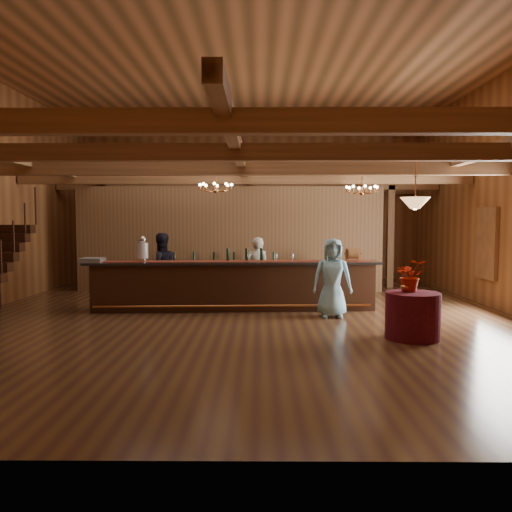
{
  "coord_description": "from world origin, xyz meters",
  "views": [
    {
      "loc": [
        0.4,
        -11.2,
        2.08
      ],
      "look_at": [
        0.31,
        0.72,
        1.25
      ],
      "focal_mm": 35.0,
      "sensor_mm": 36.0,
      "label": 1
    }
  ],
  "objects_px": {
    "chandelier_right": "(362,189)",
    "staff_second": "(161,269)",
    "bartender": "(257,271)",
    "beverage_dispenser": "(143,249)",
    "pendant_lamp": "(415,203)",
    "round_table": "(413,316)",
    "tasting_bar": "(234,285)",
    "floor_plant": "(326,276)",
    "guest": "(332,278)",
    "backbar_shelf": "(224,278)",
    "raffle_drum": "(353,254)",
    "chandelier_left": "(216,187)"
  },
  "relations": [
    {
      "from": "chandelier_right",
      "to": "staff_second",
      "type": "distance_m",
      "value": 5.45
    },
    {
      "from": "beverage_dispenser",
      "to": "chandelier_left",
      "type": "distance_m",
      "value": 2.3
    },
    {
      "from": "beverage_dispenser",
      "to": "chandelier_right",
      "type": "bearing_deg",
      "value": 11.33
    },
    {
      "from": "bartender",
      "to": "chandelier_right",
      "type": "bearing_deg",
      "value": 178.95
    },
    {
      "from": "chandelier_left",
      "to": "guest",
      "type": "distance_m",
      "value": 3.63
    },
    {
      "from": "chandelier_left",
      "to": "floor_plant",
      "type": "relative_size",
      "value": 0.69
    },
    {
      "from": "chandelier_right",
      "to": "pendant_lamp",
      "type": "bearing_deg",
      "value": -87.92
    },
    {
      "from": "chandelier_right",
      "to": "round_table",
      "type": "bearing_deg",
      "value": -87.92
    },
    {
      "from": "backbar_shelf",
      "to": "guest",
      "type": "distance_m",
      "value": 4.44
    },
    {
      "from": "staff_second",
      "to": "round_table",
      "type": "bearing_deg",
      "value": 114.75
    },
    {
      "from": "chandelier_left",
      "to": "round_table",
      "type": "bearing_deg",
      "value": -41.78
    },
    {
      "from": "beverage_dispenser",
      "to": "floor_plant",
      "type": "xyz_separation_m",
      "value": [
        4.58,
        2.14,
        -0.85
      ]
    },
    {
      "from": "pendant_lamp",
      "to": "bartender",
      "type": "bearing_deg",
      "value": 127.36
    },
    {
      "from": "tasting_bar",
      "to": "guest",
      "type": "distance_m",
      "value": 2.37
    },
    {
      "from": "beverage_dispenser",
      "to": "floor_plant",
      "type": "relative_size",
      "value": 0.52
    },
    {
      "from": "raffle_drum",
      "to": "floor_plant",
      "type": "xyz_separation_m",
      "value": [
        -0.35,
        2.01,
        -0.74
      ]
    },
    {
      "from": "chandelier_right",
      "to": "chandelier_left",
      "type": "bearing_deg",
      "value": -172.14
    },
    {
      "from": "bartender",
      "to": "staff_second",
      "type": "distance_m",
      "value": 2.42
    },
    {
      "from": "chandelier_right",
      "to": "floor_plant",
      "type": "height_order",
      "value": "chandelier_right"
    },
    {
      "from": "chandelier_left",
      "to": "bartender",
      "type": "height_order",
      "value": "chandelier_left"
    },
    {
      "from": "round_table",
      "to": "chandelier_left",
      "type": "bearing_deg",
      "value": 138.22
    },
    {
      "from": "tasting_bar",
      "to": "bartender",
      "type": "xyz_separation_m",
      "value": [
        0.53,
        0.78,
        0.26
      ]
    },
    {
      "from": "guest",
      "to": "bartender",
      "type": "bearing_deg",
      "value": 136.0
    },
    {
      "from": "backbar_shelf",
      "to": "staff_second",
      "type": "height_order",
      "value": "staff_second"
    },
    {
      "from": "beverage_dispenser",
      "to": "staff_second",
      "type": "distance_m",
      "value": 1.06
    },
    {
      "from": "backbar_shelf",
      "to": "pendant_lamp",
      "type": "distance_m",
      "value": 6.96
    },
    {
      "from": "round_table",
      "to": "staff_second",
      "type": "bearing_deg",
      "value": 144.63
    },
    {
      "from": "raffle_drum",
      "to": "backbar_shelf",
      "type": "bearing_deg",
      "value": 141.19
    },
    {
      "from": "round_table",
      "to": "pendant_lamp",
      "type": "xyz_separation_m",
      "value": [
        0.0,
        0.0,
        1.99
      ]
    },
    {
      "from": "beverage_dispenser",
      "to": "guest",
      "type": "relative_size",
      "value": 0.35
    },
    {
      "from": "tasting_bar",
      "to": "floor_plant",
      "type": "relative_size",
      "value": 5.98
    },
    {
      "from": "chandelier_right",
      "to": "pendant_lamp",
      "type": "relative_size",
      "value": 0.89
    },
    {
      "from": "chandelier_right",
      "to": "bartender",
      "type": "distance_m",
      "value": 3.35
    },
    {
      "from": "guest",
      "to": "backbar_shelf",
      "type": "bearing_deg",
      "value": 127.66
    },
    {
      "from": "backbar_shelf",
      "to": "floor_plant",
      "type": "bearing_deg",
      "value": -18.65
    },
    {
      "from": "raffle_drum",
      "to": "bartender",
      "type": "distance_m",
      "value": 2.41
    },
    {
      "from": "bartender",
      "to": "staff_second",
      "type": "xyz_separation_m",
      "value": [
        -2.42,
        0.05,
        0.05
      ]
    },
    {
      "from": "bartender",
      "to": "staff_second",
      "type": "relative_size",
      "value": 0.94
    },
    {
      "from": "backbar_shelf",
      "to": "staff_second",
      "type": "relative_size",
      "value": 1.83
    },
    {
      "from": "beverage_dispenser",
      "to": "floor_plant",
      "type": "distance_m",
      "value": 5.13
    },
    {
      "from": "beverage_dispenser",
      "to": "pendant_lamp",
      "type": "height_order",
      "value": "pendant_lamp"
    },
    {
      "from": "round_table",
      "to": "chandelier_right",
      "type": "height_order",
      "value": "chandelier_right"
    },
    {
      "from": "pendant_lamp",
      "to": "guest",
      "type": "distance_m",
      "value": 2.75
    },
    {
      "from": "tasting_bar",
      "to": "staff_second",
      "type": "height_order",
      "value": "staff_second"
    },
    {
      "from": "bartender",
      "to": "guest",
      "type": "height_order",
      "value": "guest"
    },
    {
      "from": "chandelier_right",
      "to": "bartender",
      "type": "bearing_deg",
      "value": -174.98
    },
    {
      "from": "chandelier_left",
      "to": "bartender",
      "type": "relative_size",
      "value": 0.47
    },
    {
      "from": "tasting_bar",
      "to": "chandelier_right",
      "type": "distance_m",
      "value": 4.05
    },
    {
      "from": "beverage_dispenser",
      "to": "chandelier_left",
      "type": "bearing_deg",
      "value": 18.59
    },
    {
      "from": "raffle_drum",
      "to": "staff_second",
      "type": "bearing_deg",
      "value": 170.99
    }
  ]
}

